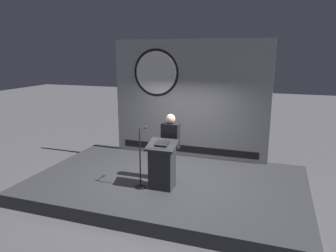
% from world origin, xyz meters
% --- Properties ---
extents(ground_plane, '(40.00, 40.00, 0.00)m').
position_xyz_m(ground_plane, '(0.00, 0.00, 0.00)').
color(ground_plane, '#4C4C51').
extents(stage_platform, '(6.40, 4.00, 0.30)m').
position_xyz_m(stage_platform, '(0.00, 0.00, 0.15)').
color(stage_platform, '#333338').
rests_on(stage_platform, ground).
extents(banner_display, '(4.46, 0.12, 3.32)m').
position_xyz_m(banner_display, '(-0.04, 1.85, 1.97)').
color(banner_display, '#9E9EA3').
rests_on(banner_display, stage_platform).
extents(podium, '(0.64, 0.49, 1.09)m').
position_xyz_m(podium, '(0.05, -0.51, 0.82)').
color(podium, '#26262B').
rests_on(podium, stage_platform).
extents(speaker_person, '(0.40, 0.26, 1.60)m').
position_xyz_m(speaker_person, '(0.09, -0.03, 1.11)').
color(speaker_person, black).
rests_on(speaker_person, stage_platform).
extents(microphone_stand, '(0.24, 0.48, 1.37)m').
position_xyz_m(microphone_stand, '(-0.41, -0.62, 0.77)').
color(microphone_stand, black).
rests_on(microphone_stand, stage_platform).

